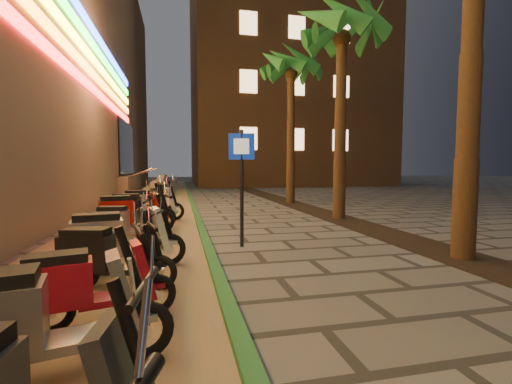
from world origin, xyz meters
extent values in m
plane|color=#474442|center=(0.00, 0.00, 0.00)|extent=(120.00, 120.00, 0.00)
cube|color=#8C7251|center=(-2.60, 10.00, 0.01)|extent=(3.40, 60.00, 0.01)
cube|color=#235D2B|center=(-0.90, 10.00, 0.05)|extent=(0.18, 60.00, 0.10)
cube|color=black|center=(3.60, 5.00, 0.01)|extent=(1.20, 40.00, 0.02)
cube|color=black|center=(-4.45, 18.00, 2.80)|extent=(0.08, 5.00, 3.00)
cube|color=gray|center=(-6.50, 18.00, 0.60)|extent=(5.00, 6.00, 1.20)
cube|color=#FF1414|center=(-4.45, 6.00, 4.50)|extent=(0.06, 26.00, 0.28)
cube|color=orange|center=(-4.45, 6.00, 5.05)|extent=(0.06, 26.00, 0.28)
cube|color=gray|center=(-3.50, 18.00, 0.15)|extent=(0.35, 5.00, 0.30)
cube|color=gray|center=(-3.15, 18.00, 0.45)|extent=(0.35, 5.00, 0.30)
cube|color=gray|center=(-2.80, 18.00, 0.75)|extent=(0.35, 5.00, 0.30)
cube|color=gray|center=(-2.45, 18.00, 1.05)|extent=(0.35, 5.00, 0.30)
cylinder|color=silver|center=(-3.90, 16.00, 1.25)|extent=(2.09, 0.06, 0.81)
cylinder|color=silver|center=(-3.90, 20.00, 1.25)|extent=(2.09, 0.06, 0.81)
cube|color=brown|center=(9.00, 32.00, 12.50)|extent=(18.00, 16.00, 25.00)
cube|color=#E3B07D|center=(4.00, 23.97, 4.00)|extent=(1.40, 0.06, 1.80)
cube|color=#E3B07D|center=(8.00, 23.97, 4.00)|extent=(1.40, 0.06, 1.80)
cube|color=#E3B07D|center=(12.00, 23.97, 4.00)|extent=(1.40, 0.06, 1.80)
cube|color=#E3B07D|center=(4.00, 23.97, 8.50)|extent=(1.40, 0.06, 1.80)
cube|color=#E3B07D|center=(8.00, 23.97, 8.50)|extent=(1.40, 0.06, 1.80)
cube|color=#E3B07D|center=(12.00, 23.97, 8.50)|extent=(1.40, 0.06, 1.80)
cube|color=#E3B07D|center=(4.00, 23.97, 13.00)|extent=(1.40, 0.06, 1.80)
cube|color=#E3B07D|center=(8.00, 23.97, 13.00)|extent=(1.40, 0.06, 1.80)
cube|color=#E3B07D|center=(12.00, 23.97, 13.00)|extent=(1.40, 0.06, 1.80)
cylinder|color=#472D19|center=(3.60, 2.00, 2.73)|extent=(0.40, 0.40, 5.45)
cylinder|color=#472D19|center=(3.60, 7.00, 2.85)|extent=(0.40, 0.40, 5.70)
sphere|color=#472D19|center=(3.60, 7.00, 5.70)|extent=(0.56, 0.56, 0.56)
cone|color=#1E581B|center=(4.49, 7.00, 6.15)|extent=(0.60, 1.93, 1.52)
cone|color=#1E581B|center=(4.28, 7.57, 6.15)|extent=(1.70, 1.86, 1.52)
cone|color=#1E581B|center=(3.75, 7.87, 6.15)|extent=(2.00, 0.93, 1.52)
cone|color=#1E581B|center=(3.16, 7.77, 6.15)|extent=(1.97, 1.48, 1.52)
cone|color=#1E581B|center=(2.77, 7.30, 6.15)|extent=(1.22, 2.02, 1.52)
cone|color=#1E581B|center=(2.77, 6.70, 6.15)|extent=(1.22, 2.02, 1.52)
cone|color=#1E581B|center=(3.16, 6.23, 6.15)|extent=(1.97, 1.48, 1.52)
cone|color=#1E581B|center=(3.75, 6.13, 6.15)|extent=(2.00, 0.93, 1.52)
cone|color=#1E581B|center=(4.28, 6.43, 6.15)|extent=(1.70, 1.86, 1.52)
cylinder|color=#472D19|center=(3.60, 12.00, 2.98)|extent=(0.40, 0.40, 5.95)
sphere|color=#472D19|center=(3.60, 12.00, 5.95)|extent=(0.56, 0.56, 0.56)
cone|color=#1E581B|center=(4.49, 12.00, 6.40)|extent=(0.60, 1.93, 1.52)
cone|color=#1E581B|center=(4.28, 12.57, 6.40)|extent=(1.70, 1.86, 1.52)
cone|color=#1E581B|center=(3.75, 12.87, 6.40)|extent=(2.00, 0.93, 1.52)
cone|color=#1E581B|center=(3.16, 12.77, 6.40)|extent=(1.97, 1.48, 1.52)
cone|color=#1E581B|center=(2.77, 12.30, 6.40)|extent=(1.22, 2.02, 1.52)
cone|color=#1E581B|center=(2.77, 11.70, 6.40)|extent=(1.22, 2.02, 1.52)
cone|color=#1E581B|center=(3.16, 11.23, 6.40)|extent=(1.97, 1.48, 1.52)
cone|color=#1E581B|center=(3.75, 11.13, 6.40)|extent=(2.00, 0.93, 1.52)
cone|color=#1E581B|center=(4.28, 11.43, 6.40)|extent=(1.70, 1.86, 1.52)
cylinder|color=black|center=(-0.18, 3.81, 1.22)|extent=(0.08, 0.08, 2.43)
cube|color=#0B2B9A|center=(-0.18, 3.79, 2.09)|extent=(0.53, 0.16, 0.54)
cube|color=white|center=(-0.19, 3.76, 2.09)|extent=(0.31, 0.10, 0.31)
cylinder|color=black|center=(-1.65, -1.46, 0.77)|extent=(0.27, 0.10, 0.71)
cylinder|color=black|center=(-1.61, -1.47, 1.08)|extent=(0.11, 0.56, 0.04)
torus|color=black|center=(-1.75, -0.22, 0.26)|extent=(0.54, 0.22, 0.53)
cylinder|color=silver|center=(-1.75, -0.22, 0.26)|extent=(0.16, 0.13, 0.14)
cube|color=gray|center=(-2.32, -0.34, 0.30)|extent=(0.62, 0.46, 0.08)
cube|color=gray|center=(-1.89, -0.25, 0.61)|extent=(0.35, 0.46, 0.71)
cylinder|color=black|center=(-1.82, -0.23, 0.81)|extent=(0.29, 0.13, 0.75)
cylinder|color=black|center=(-1.77, -0.22, 1.14)|extent=(0.18, 0.58, 0.04)
cube|color=gray|center=(-1.75, -0.22, 0.39)|extent=(0.25, 0.19, 0.06)
torus|color=black|center=(-2.70, 0.46, 0.24)|extent=(0.48, 0.20, 0.47)
cylinder|color=silver|center=(-2.70, 0.46, 0.24)|extent=(0.15, 0.12, 0.13)
torus|color=black|center=(-1.72, 0.71, 0.24)|extent=(0.48, 0.20, 0.47)
cylinder|color=silver|center=(-1.72, 0.71, 0.24)|extent=(0.15, 0.12, 0.13)
cube|color=maroon|center=(-2.22, 0.59, 0.27)|extent=(0.56, 0.42, 0.07)
cube|color=maroon|center=(-2.63, 0.48, 0.50)|extent=(0.70, 0.49, 0.45)
cube|color=black|center=(-2.63, 0.48, 0.76)|extent=(0.62, 0.42, 0.11)
cube|color=maroon|center=(-1.84, 0.68, 0.54)|extent=(0.32, 0.41, 0.64)
cylinder|color=black|center=(-1.78, 0.70, 0.72)|extent=(0.26, 0.12, 0.67)
cylinder|color=black|center=(-1.73, 0.71, 1.01)|extent=(0.17, 0.52, 0.04)
cube|color=maroon|center=(-1.72, 0.71, 0.34)|extent=(0.22, 0.17, 0.05)
torus|color=black|center=(-2.74, 1.77, 0.24)|extent=(0.50, 0.20, 0.49)
cylinder|color=silver|center=(-2.74, 1.77, 0.24)|extent=(0.15, 0.12, 0.13)
torus|color=black|center=(-1.72, 1.54, 0.24)|extent=(0.50, 0.20, 0.49)
cylinder|color=silver|center=(-1.72, 1.54, 0.24)|extent=(0.15, 0.12, 0.13)
cube|color=black|center=(-2.24, 1.65, 0.28)|extent=(0.57, 0.43, 0.08)
cube|color=black|center=(-2.67, 1.75, 0.52)|extent=(0.72, 0.49, 0.47)
cube|color=black|center=(-2.67, 1.75, 0.79)|extent=(0.63, 0.42, 0.11)
cube|color=black|center=(-1.85, 1.57, 0.56)|extent=(0.33, 0.42, 0.66)
cylinder|color=black|center=(-1.78, 1.55, 0.75)|extent=(0.27, 0.12, 0.69)
cylinder|color=black|center=(-1.74, 1.54, 1.05)|extent=(0.16, 0.54, 0.04)
cube|color=black|center=(-1.72, 1.54, 0.36)|extent=(0.23, 0.17, 0.06)
torus|color=black|center=(-2.77, 2.42, 0.28)|extent=(0.56, 0.23, 0.55)
cylinder|color=silver|center=(-2.77, 2.42, 0.28)|extent=(0.17, 0.14, 0.15)
torus|color=black|center=(-1.61, 2.68, 0.28)|extent=(0.56, 0.23, 0.55)
cylinder|color=silver|center=(-1.61, 2.68, 0.28)|extent=(0.17, 0.14, 0.15)
cube|color=white|center=(-2.20, 2.55, 0.32)|extent=(0.65, 0.48, 0.08)
cube|color=white|center=(-2.69, 2.44, 0.58)|extent=(0.81, 0.56, 0.53)
cube|color=black|center=(-2.69, 2.44, 0.89)|extent=(0.72, 0.48, 0.13)
cube|color=white|center=(-1.76, 2.65, 0.64)|extent=(0.37, 0.48, 0.75)
cylinder|color=black|center=(-1.69, 2.67, 0.85)|extent=(0.30, 0.14, 0.79)
cylinder|color=black|center=(-1.64, 2.68, 1.19)|extent=(0.18, 0.61, 0.05)
cube|color=white|center=(-1.61, 2.68, 0.40)|extent=(0.26, 0.20, 0.06)
torus|color=black|center=(-3.07, 3.61, 0.24)|extent=(0.48, 0.11, 0.47)
cylinder|color=silver|center=(-3.07, 3.61, 0.24)|extent=(0.13, 0.10, 0.13)
torus|color=black|center=(-2.05, 3.57, 0.24)|extent=(0.48, 0.11, 0.47)
cylinder|color=silver|center=(-2.05, 3.57, 0.24)|extent=(0.13, 0.10, 0.13)
cube|color=#2A2D30|center=(-2.57, 3.59, 0.27)|extent=(0.51, 0.33, 0.07)
cube|color=#2A2D30|center=(-3.00, 3.60, 0.50)|extent=(0.65, 0.37, 0.45)
cube|color=black|center=(-3.00, 3.60, 0.76)|extent=(0.57, 0.31, 0.11)
cube|color=#2A2D30|center=(-2.18, 3.57, 0.54)|extent=(0.26, 0.37, 0.64)
cylinder|color=black|center=(-2.12, 3.57, 0.73)|extent=(0.25, 0.07, 0.67)
cylinder|color=black|center=(-2.07, 3.57, 1.02)|extent=(0.06, 0.53, 0.04)
cube|color=#2A2D30|center=(-2.05, 3.57, 0.35)|extent=(0.20, 0.14, 0.05)
torus|color=black|center=(-2.95, 4.73, 0.24)|extent=(0.48, 0.17, 0.47)
cylinder|color=silver|center=(-2.95, 4.73, 0.24)|extent=(0.14, 0.11, 0.13)
torus|color=black|center=(-1.95, 4.56, 0.24)|extent=(0.48, 0.17, 0.47)
cylinder|color=silver|center=(-1.95, 4.56, 0.24)|extent=(0.14, 0.11, 0.13)
cube|color=#B0B0B8|center=(-2.46, 4.64, 0.27)|extent=(0.54, 0.39, 0.07)
cube|color=#B0B0B8|center=(-2.88, 4.71, 0.50)|extent=(0.69, 0.45, 0.45)
cube|color=black|center=(-2.88, 4.71, 0.76)|extent=(0.60, 0.38, 0.11)
cube|color=#B0B0B8|center=(-2.07, 4.58, 0.55)|extent=(0.30, 0.40, 0.64)
cylinder|color=black|center=(-2.01, 4.57, 0.73)|extent=(0.26, 0.10, 0.67)
cylinder|color=black|center=(-1.96, 4.56, 1.02)|extent=(0.13, 0.53, 0.04)
cube|color=#B0B0B8|center=(-1.95, 4.56, 0.35)|extent=(0.22, 0.16, 0.05)
torus|color=black|center=(-3.03, 5.50, 0.28)|extent=(0.58, 0.26, 0.57)
cylinder|color=silver|center=(-3.03, 5.50, 0.28)|extent=(0.18, 0.15, 0.15)
torus|color=black|center=(-1.85, 5.84, 0.28)|extent=(0.58, 0.26, 0.57)
cylinder|color=silver|center=(-1.85, 5.84, 0.28)|extent=(0.18, 0.15, 0.15)
cube|color=maroon|center=(-2.45, 5.66, 0.33)|extent=(0.68, 0.52, 0.09)
cube|color=maroon|center=(-2.94, 5.52, 0.60)|extent=(0.85, 0.61, 0.55)
cube|color=black|center=(-2.94, 5.52, 0.92)|extent=(0.75, 0.52, 0.13)
cube|color=maroon|center=(-2.00, 5.79, 0.66)|extent=(0.40, 0.50, 0.77)
cylinder|color=black|center=(-1.93, 5.81, 0.87)|extent=(0.31, 0.16, 0.81)
cylinder|color=black|center=(-1.87, 5.83, 1.22)|extent=(0.22, 0.62, 0.05)
cube|color=maroon|center=(-1.85, 5.84, 0.42)|extent=(0.27, 0.21, 0.07)
torus|color=black|center=(-2.97, 6.77, 0.27)|extent=(0.55, 0.18, 0.54)
cylinder|color=silver|center=(-2.97, 6.77, 0.27)|extent=(0.16, 0.12, 0.15)
torus|color=black|center=(-1.81, 6.62, 0.27)|extent=(0.55, 0.18, 0.54)
cylinder|color=silver|center=(-1.81, 6.62, 0.27)|extent=(0.16, 0.12, 0.15)
cube|color=black|center=(-2.40, 6.70, 0.31)|extent=(0.62, 0.43, 0.08)
cube|color=black|center=(-2.89, 6.76, 0.57)|extent=(0.78, 0.49, 0.52)
cube|color=black|center=(-2.89, 6.76, 0.88)|extent=(0.69, 0.42, 0.13)
cube|color=black|center=(-1.96, 6.64, 0.63)|extent=(0.33, 0.45, 0.74)
cylinder|color=black|center=(-1.89, 6.63, 0.84)|extent=(0.29, 0.11, 0.77)
cylinder|color=black|center=(-1.83, 6.62, 1.17)|extent=(0.13, 0.61, 0.05)
cube|color=black|center=(-1.81, 6.62, 0.40)|extent=(0.25, 0.18, 0.06)
torus|color=black|center=(-2.77, 7.53, 0.28)|extent=(0.58, 0.23, 0.57)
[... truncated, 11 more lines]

